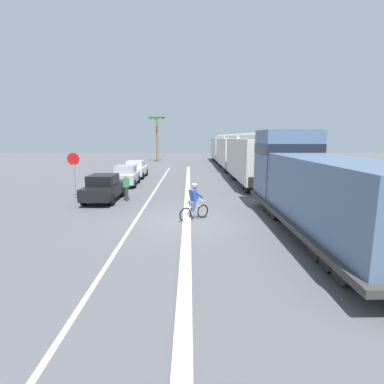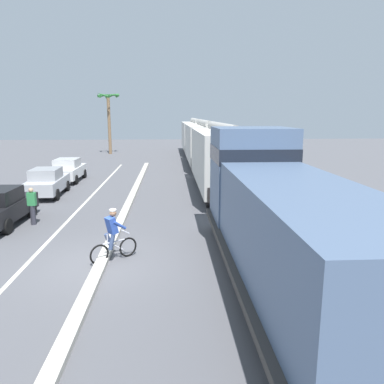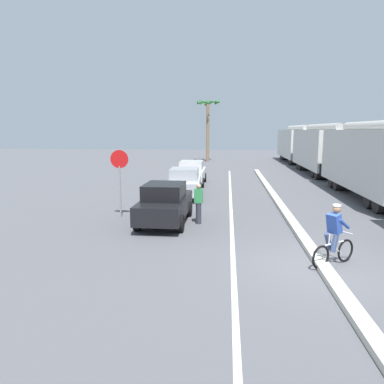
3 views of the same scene
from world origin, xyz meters
name	(u,v)px [view 1 (image 1 of 3)]	position (x,y,z in m)	size (l,w,h in m)	color
ground_plane	(187,221)	(0.00, 0.00, 0.00)	(120.00, 120.00, 0.00)	#56565B
median_curb	(188,195)	(0.00, 6.00, 0.08)	(0.36, 36.00, 0.16)	beige
lane_stripe	(151,196)	(-2.40, 6.00, 0.00)	(0.14, 36.00, 0.01)	silver
locomotive	(313,187)	(5.24, -1.27, 1.80)	(3.10, 11.61, 4.20)	slate
hopper_car_lead	(252,159)	(5.24, 10.89, 2.08)	(2.90, 10.60, 4.18)	beige
hopper_car_middle	(232,152)	(5.24, 22.49, 2.08)	(2.90, 10.60, 4.18)	beige
hopper_car_trailing	(222,148)	(5.24, 34.09, 2.08)	(2.90, 10.60, 4.18)	silver
parked_car_black	(104,188)	(-5.06, 4.49, 0.82)	(1.90, 4.23, 1.62)	black
parked_car_silver	(126,175)	(-4.95, 10.39, 0.82)	(1.98, 4.27, 1.62)	#B7BABF
parked_car_white	(136,169)	(-5.02, 15.25, 0.82)	(1.84, 4.20, 1.62)	silver
cyclist	(194,203)	(0.33, 0.20, 0.82)	(1.39, 1.09, 1.71)	black
stop_sign	(74,167)	(-7.09, 5.21, 2.02)	(0.76, 0.08, 2.88)	gray
palm_tree_near	(157,127)	(-4.93, 33.93, 5.32)	(2.68, 2.77, 7.22)	#846647
pedestrian_by_cars	(126,187)	(-3.72, 4.50, 0.85)	(0.34, 0.22, 1.62)	#33333D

